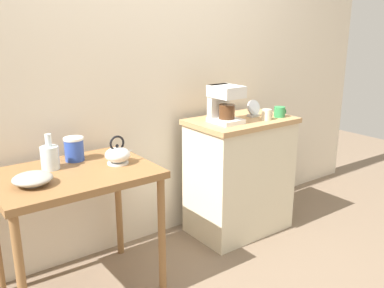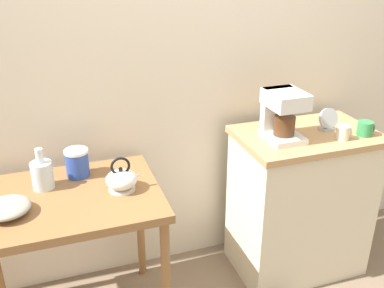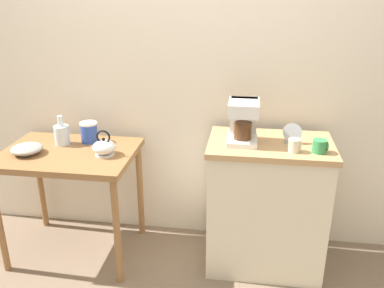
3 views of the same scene
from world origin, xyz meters
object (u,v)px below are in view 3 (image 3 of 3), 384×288
coffee_maker (243,119)px  mug_small_cream (294,145)px  canister_enamel (89,132)px  mug_tall_green (320,146)px  table_clock (292,135)px  glass_carafe_vase (62,134)px  bowl_stoneware (27,149)px  teakettle (104,147)px

coffee_maker → mug_small_cream: bearing=-22.8°
canister_enamel → mug_tall_green: mug_tall_green is taller
mug_small_cream → table_clock: size_ratio=0.61×
glass_carafe_vase → mug_small_cream: glass_carafe_vase is taller
bowl_stoneware → table_clock: bearing=4.5°
canister_enamel → table_clock: 1.35m
mug_small_cream → table_clock: (-0.00, 0.13, 0.02)m
bowl_stoneware → mug_small_cream: size_ratio=2.60×
bowl_stoneware → table_clock: table_clock is taller
coffee_maker → mug_tall_green: 0.47m
mug_small_cream → glass_carafe_vase: bearing=172.7°
mug_small_cream → table_clock: table_clock is taller
glass_carafe_vase → coffee_maker: bearing=-3.1°
canister_enamel → coffee_maker: coffee_maker is taller
teakettle → coffee_maker: coffee_maker is taller
glass_carafe_vase → canister_enamel: 0.18m
glass_carafe_vase → coffee_maker: 1.23m
coffee_maker → teakettle: bearing=-175.2°
canister_enamel → coffee_maker: 1.07m
canister_enamel → glass_carafe_vase: bearing=-157.6°
glass_carafe_vase → coffee_maker: size_ratio=0.78×
teakettle → coffee_maker: size_ratio=0.69×
teakettle → table_clock: 1.17m
table_clock → coffee_maker: bearing=-178.6°
bowl_stoneware → mug_tall_green: (1.81, 0.01, 0.12)m
teakettle → glass_carafe_vase: glass_carafe_vase is taller
teakettle → table_clock: table_clock is taller
mug_tall_green → coffee_maker: bearing=165.0°
canister_enamel → coffee_maker: bearing=-7.3°
glass_carafe_vase → mug_small_cream: size_ratio=2.64×
bowl_stoneware → glass_carafe_vase: (0.15, 0.19, 0.04)m
mug_tall_green → table_clock: 0.19m
canister_enamel → mug_small_cream: mug_small_cream is taller
mug_small_cream → mug_tall_green: bearing=3.2°
bowl_stoneware → canister_enamel: (0.32, 0.26, 0.04)m
bowl_stoneware → teakettle: teakettle is taller
coffee_maker → mug_small_cream: coffee_maker is taller
coffee_maker → mug_tall_green: size_ratio=2.95×
table_clock → mug_small_cream: bearing=-88.4°
bowl_stoneware → coffee_maker: size_ratio=0.77×
glass_carafe_vase → mug_tall_green: 1.67m
glass_carafe_vase → teakettle: bearing=-21.9°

